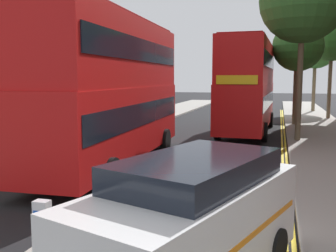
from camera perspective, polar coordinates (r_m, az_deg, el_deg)
sidewalk_left at (r=20.62m, az=-15.13°, el=-2.50°), size 4.00×80.00×0.14m
kerb_line_outer at (r=15.80m, az=16.89°, el=-5.67°), size 0.10×56.00×0.01m
kerb_line_inner at (r=15.79m, az=16.31°, el=-5.65°), size 0.10×56.00×0.01m
keep_left_bollard at (r=7.66m, az=-17.67°, el=-14.58°), size 0.36×0.28×1.11m
double_decker_bus_away at (r=15.15m, az=-8.13°, el=5.58°), size 3.09×10.89×5.64m
double_decker_bus_oncoming at (r=24.74m, az=11.56°, el=6.03°), size 3.02×10.87×5.64m
taxi_minivan at (r=6.49m, az=3.05°, el=-13.90°), size 3.32×5.16×2.12m
street_tree_near at (r=34.49m, az=22.68°, el=11.87°), size 3.93×3.93×8.49m
street_tree_mid at (r=21.95m, az=18.97°, el=16.86°), size 4.37×4.37×9.36m
street_tree_far at (r=41.48m, az=20.62°, el=10.79°), size 4.39×4.39×8.53m
street_tree_distant at (r=29.06m, az=18.33°, el=10.83°), size 3.49×3.49×7.17m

